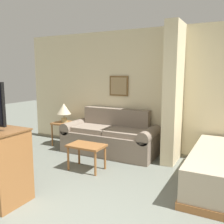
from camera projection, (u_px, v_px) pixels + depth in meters
The scene contains 6 objects.
wall_back at pixel (160, 92), 5.17m from camera, with size 6.77×0.16×2.60m.
wall_partition_pillar at pixel (173, 94), 4.65m from camera, with size 0.24×0.68×2.60m.
couch at pixel (110, 137), 5.32m from camera, with size 2.01×0.84×0.92m.
coffee_table at pixel (87, 148), 4.36m from camera, with size 0.63×0.41×0.45m.
side_table at pixel (64, 126), 5.86m from camera, with size 0.47×0.47×0.55m.
table_lamp at pixel (64, 110), 5.80m from camera, with size 0.33×0.33×0.45m.
Camera 1 is at (1.50, -1.56, 1.69)m, focal length 40.00 mm.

